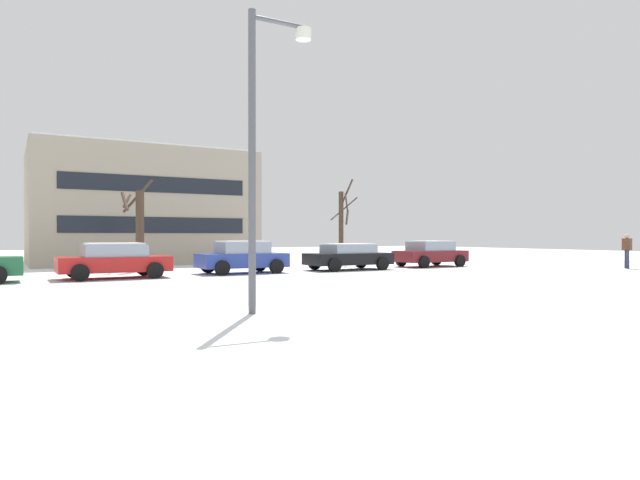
# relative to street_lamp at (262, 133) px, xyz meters

# --- Properties ---
(ground_plane) EXTENTS (120.00, 120.00, 0.00)m
(ground_plane) POSITION_rel_street_lamp_xyz_m (-4.88, 2.25, -3.88)
(ground_plane) COLOR white
(road_surface) EXTENTS (80.00, 9.78, 0.00)m
(road_surface) POSITION_rel_street_lamp_xyz_m (-4.88, 6.14, -3.88)
(road_surface) COLOR #B7BCC4
(road_surface) RESTS_ON ground
(street_lamp) EXTENTS (1.50, 0.36, 6.49)m
(street_lamp) POSITION_rel_street_lamp_xyz_m (0.00, 0.00, 0.00)
(street_lamp) COLOR #4C4F54
(street_lamp) RESTS_ON ground
(parked_car_red) EXTENTS (4.16, 2.18, 1.40)m
(parked_car_red) POSITION_rel_street_lamp_xyz_m (-1.14, 11.84, -3.16)
(parked_car_red) COLOR red
(parked_car_red) RESTS_ON ground
(parked_car_blue) EXTENTS (3.90, 2.09, 1.45)m
(parked_car_blue) POSITION_rel_street_lamp_xyz_m (4.32, 12.12, -3.14)
(parked_car_blue) COLOR #283D93
(parked_car_blue) RESTS_ON ground
(parked_car_black) EXTENTS (4.26, 2.13, 1.30)m
(parked_car_black) POSITION_rel_street_lamp_xyz_m (9.79, 11.85, -3.20)
(parked_car_black) COLOR black
(parked_car_black) RESTS_ON ground
(parked_car_maroon) EXTENTS (3.93, 2.11, 1.41)m
(parked_car_maroon) POSITION_rel_street_lamp_xyz_m (15.25, 12.12, -3.16)
(parked_car_maroon) COLOR maroon
(parked_car_maroon) RESTS_ON ground
(pedestrian_crossing) EXTENTS (0.34, 0.44, 1.76)m
(pedestrian_crossing) POSITION_rel_street_lamp_xyz_m (22.82, 5.77, -2.85)
(pedestrian_crossing) COLOR #2D334C
(pedestrian_crossing) RESTS_ON ground
(tree_far_right) EXTENTS (1.31, 1.70, 4.93)m
(tree_far_right) POSITION_rel_street_lamp_xyz_m (11.85, 15.79, -1.58)
(tree_far_right) COLOR #423326
(tree_far_right) RESTS_ON ground
(tree_far_left) EXTENTS (1.61, 1.53, 4.43)m
(tree_far_left) POSITION_rel_street_lamp_xyz_m (0.58, 15.75, -1.77)
(tree_far_left) COLOR #423326
(tree_far_left) RESTS_ON ground
(building_far_right) EXTENTS (12.72, 10.25, 6.94)m
(building_far_right) POSITION_rel_street_lamp_xyz_m (2.51, 25.47, -0.41)
(building_far_right) COLOR #9E937F
(building_far_right) RESTS_ON ground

